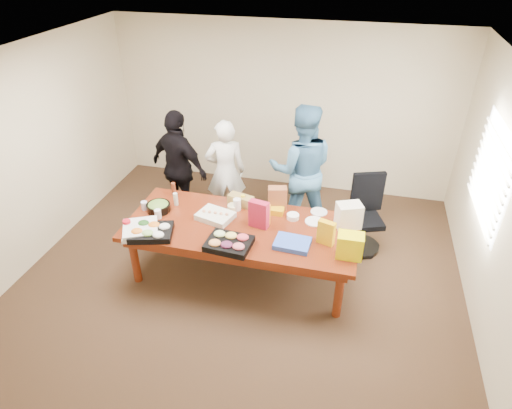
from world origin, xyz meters
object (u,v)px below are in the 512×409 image
(sheet_cake, at_px, (215,216))
(office_chair, at_px, (364,217))
(person_center, at_px, (226,172))
(salad_bowl, at_px, (159,207))
(conference_table, at_px, (242,250))
(person_right, at_px, (301,170))

(sheet_cake, bearing_deg, office_chair, 40.17)
(sheet_cake, bearing_deg, person_center, 116.45)
(person_center, height_order, salad_bowl, person_center)
(conference_table, distance_m, person_center, 1.39)
(conference_table, height_order, person_center, person_center)
(office_chair, xyz_separation_m, person_right, (-0.93, 0.34, 0.43))
(sheet_cake, bearing_deg, conference_table, 4.01)
(office_chair, relative_size, person_right, 0.55)
(conference_table, distance_m, salad_bowl, 1.19)
(person_right, relative_size, sheet_cake, 4.48)
(sheet_cake, bearing_deg, person_right, 68.61)
(office_chair, xyz_separation_m, sheet_cake, (-1.81, -0.83, 0.27))
(conference_table, bearing_deg, salad_bowl, 176.46)
(salad_bowl, bearing_deg, sheet_cake, 0.29)
(person_center, bearing_deg, office_chair, 152.17)
(person_right, height_order, sheet_cake, person_right)
(salad_bowl, bearing_deg, conference_table, -3.54)
(salad_bowl, bearing_deg, person_right, 35.64)
(office_chair, relative_size, salad_bowl, 3.48)
(conference_table, xyz_separation_m, person_right, (0.53, 1.24, 0.57))
(person_right, bearing_deg, person_center, -8.44)
(person_center, bearing_deg, salad_bowl, 44.84)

